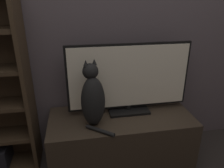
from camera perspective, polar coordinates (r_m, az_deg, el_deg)
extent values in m
cube|color=#564C51|center=(1.87, 0.77, 19.42)|extent=(4.80, 0.05, 2.60)
cube|color=#33281E|center=(1.96, 2.31, -14.17)|extent=(1.19, 0.51, 0.46)
cube|color=black|center=(1.92, 4.24, -6.65)|extent=(0.34, 0.21, 0.02)
cylinder|color=black|center=(1.90, 4.27, -5.91)|extent=(0.04, 0.04, 0.04)
cube|color=black|center=(1.80, 4.46, 1.98)|extent=(1.02, 0.02, 0.55)
cube|color=silver|center=(1.78, 4.57, 1.82)|extent=(0.98, 0.01, 0.52)
ellipsoid|color=black|center=(1.64, -4.95, -4.63)|extent=(0.22, 0.21, 0.40)
ellipsoid|color=olive|center=(1.70, -5.69, -4.40)|extent=(0.11, 0.08, 0.22)
sphere|color=black|center=(1.58, -5.67, 3.33)|extent=(0.15, 0.15, 0.12)
cone|color=black|center=(1.54, -6.89, 5.47)|extent=(0.04, 0.04, 0.04)
cone|color=black|center=(1.57, -4.66, 5.81)|extent=(0.04, 0.04, 0.04)
cylinder|color=black|center=(1.64, -3.12, -12.04)|extent=(0.20, 0.17, 0.03)
cube|color=#3D2D1E|center=(1.83, -21.21, -0.42)|extent=(0.03, 0.28, 1.47)
cube|color=#3D2D1E|center=(2.28, -27.07, -17.97)|extent=(0.63, 0.25, 0.03)
cube|color=black|center=(2.18, -25.99, -16.16)|extent=(0.06, 0.22, 0.18)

